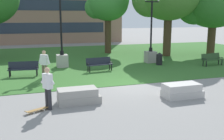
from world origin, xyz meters
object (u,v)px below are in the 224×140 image
Objects in this scene: skateboard at (38,109)px; park_bench_near_right at (23,68)px; lamp_post_left at (62,52)px; concrete_block_center at (78,96)px; person_skateboarder at (48,86)px; person_bystander_near_lawn at (44,63)px; concrete_block_left at (182,91)px; lamp_post_right at (151,49)px; park_bench_far_left at (212,59)px; park_bench_near_left at (99,63)px; trash_bin at (159,59)px.

park_bench_near_right reaches higher than skateboard.
lamp_post_left is at bearing 76.56° from skateboard.
concrete_block_center is 1.05× the size of person_skateboarder.
person_bystander_near_lawn reaches higher than person_skateboarder.
concrete_block_left is 10.14m from lamp_post_left.
lamp_post_right is at bearing 43.68° from skateboard.
concrete_block_left is 9.35m from lamp_post_right.
skateboard is at bearing 179.08° from concrete_block_left.
concrete_block_left is at bearing -0.92° from skateboard.
park_bench_far_left is at bearing 25.54° from person_skateboarder.
park_bench_near_left reaches higher than concrete_block_center.
trash_bin reaches higher than concrete_block_left.
trash_bin is (4.98, 0.74, -0.04)m from park_bench_near_left.
skateboard is 14.46m from park_bench_far_left.
lamp_post_right is (-3.86, 2.60, 0.54)m from park_bench_far_left.
concrete_block_center is at bearing 171.80° from concrete_block_left.
park_bench_near_right is 1.00× the size of park_bench_far_left.
lamp_post_left reaches higher than park_bench_near_right.
skateboard is at bearing -161.34° from person_skateboarder.
skateboard is at bearing -140.97° from trash_bin.
concrete_block_left is at bearing -73.71° from park_bench_near_left.
trash_bin is at bearing 159.21° from park_bench_far_left.
park_bench_near_left is (4.38, 6.84, 0.45)m from skateboard.
lamp_post_left is (0.45, 8.50, 0.81)m from concrete_block_center.
person_bystander_near_lawn is (-12.39, -0.72, 0.45)m from park_bench_far_left.
park_bench_far_left is at bearing 43.36° from concrete_block_left.
park_bench_near_right is at bearing 110.08° from concrete_block_center.
concrete_block_center is 0.33× the size of lamp_post_left.
concrete_block_center is 4.74m from concrete_block_left.
concrete_block_left is at bearing -2.40° from person_skateboarder.
park_bench_far_left is 11.28m from lamp_post_left.
park_bench_near_left is 1.93× the size of trash_bin.
person_skateboarder reaches higher than concrete_block_center.
lamp_post_left reaches higher than concrete_block_center.
concrete_block_center is 0.34× the size of lamp_post_right.
concrete_block_left is 7.24m from park_bench_near_left.
person_bystander_near_lawn is (-8.53, -3.32, -0.10)m from lamp_post_right.
park_bench_near_right reaches higher than concrete_block_center.
park_bench_near_right is at bearing -139.01° from lamp_post_left.
concrete_block_left is 6.41m from skateboard.
person_skateboarder is (-1.28, -0.43, 0.66)m from concrete_block_center.
lamp_post_left reaches higher than park_bench_near_left.
concrete_block_center is at bearing -93.03° from lamp_post_left.
person_skateboarder is 1.78× the size of trash_bin.
lamp_post_right is (7.48, 8.21, 0.78)m from concrete_block_center.
person_bystander_near_lawn is at bearing -158.71° from lamp_post_right.
skateboard is 0.58× the size of person_bystander_near_lawn.
concrete_block_center is at bearing -69.92° from park_bench_near_right.
concrete_block_center is 1.05× the size of person_bystander_near_lawn.
skateboard is at bearing -122.60° from park_bench_near_left.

